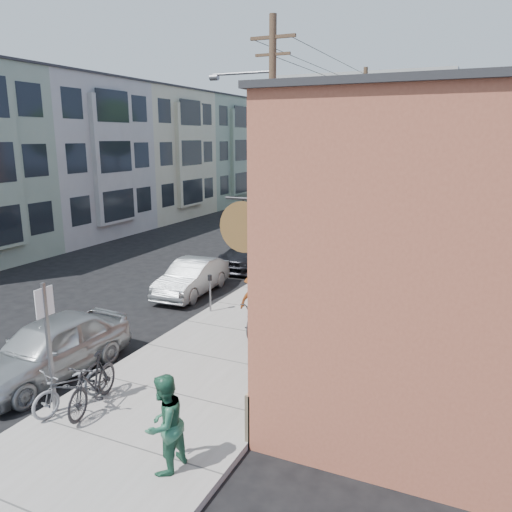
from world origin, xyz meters
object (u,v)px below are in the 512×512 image
at_px(tree_leafy_mid, 352,132).
at_px(parked_bike_b, 72,386).
at_px(tree_leafy_far, 376,126).
at_px(cyclist, 255,302).
at_px(tree_bare, 303,194).
at_px(sign_post, 48,336).
at_px(patron_grey, 295,299).
at_px(bus, 310,197).
at_px(car_3, 296,229).
at_px(parking_meter_far, 298,240).
at_px(parked_bike_a, 92,383).
at_px(patio_chair_a, 275,358).
at_px(car_0, 50,348).
at_px(car_2, 254,250).
at_px(patio_chair_b, 270,369).
at_px(parking_meter_near, 210,287).
at_px(patron_green, 164,424).
at_px(utility_pole_near, 271,146).
at_px(car_1, 192,277).

height_order(tree_leafy_mid, parked_bike_b, tree_leafy_mid).
xyz_separation_m(tree_leafy_far, cyclist, (1.51, -23.72, -5.50)).
distance_m(tree_bare, tree_leafy_far, 15.59).
height_order(sign_post, patron_grey, sign_post).
bearing_deg(bus, tree_bare, -69.80).
bearing_deg(car_3, parking_meter_far, -73.14).
height_order(tree_bare, parked_bike_a, tree_bare).
bearing_deg(sign_post, parked_bike_a, 36.38).
bearing_deg(bus, parking_meter_far, -70.70).
relative_size(tree_leafy_far, patio_chair_a, 10.07).
height_order(patio_chair_a, cyclist, cyclist).
bearing_deg(patron_grey, tree_leafy_mid, -160.97).
height_order(car_3, bus, bus).
height_order(parked_bike_a, car_3, car_3).
bearing_deg(car_0, tree_leafy_far, 89.19).
bearing_deg(car_2, parked_bike_b, -84.77).
bearing_deg(patio_chair_b, parked_bike_b, -134.77).
xyz_separation_m(car_2, car_3, (-0.03, 5.66, 0.04)).
bearing_deg(parking_meter_near, car_2, 102.29).
bearing_deg(patron_green, patio_chair_b, 176.69).
xyz_separation_m(tree_bare, patron_grey, (2.36, -7.36, -2.39)).
distance_m(sign_post, tree_leafy_far, 29.90).
bearing_deg(bus, parked_bike_b, -78.23).
bearing_deg(car_3, patron_green, -80.70).
xyz_separation_m(parking_meter_near, patio_chair_a, (3.65, -3.31, -0.39)).
bearing_deg(parking_meter_near, patron_green, -65.91).
distance_m(parking_meter_far, parked_bike_b, 14.96).
bearing_deg(patio_chair_b, cyclist, 129.29).
distance_m(sign_post, parked_bike_a, 1.36).
xyz_separation_m(tree_leafy_far, car_3, (-2.03, -10.46, -5.78)).
xyz_separation_m(utility_pole_near, cyclist, (1.92, -5.64, -4.38)).
height_order(parking_meter_near, car_0, car_0).
height_order(utility_pole_near, car_3, utility_pole_near).
height_order(tree_bare, car_1, tree_bare).
xyz_separation_m(parking_meter_near, patron_grey, (2.91, 0.16, -0.07)).
bearing_deg(car_2, patron_green, -73.73).
height_order(sign_post, tree_bare, tree_bare).
relative_size(patron_green, bus, 0.18).
bearing_deg(patio_chair_b, tree_bare, 115.12).
xyz_separation_m(tree_leafy_mid, parked_bike_a, (0.18, -22.23, -5.33)).
relative_size(utility_pole_near, bus, 1.06).
xyz_separation_m(sign_post, bus, (-4.34, 29.74, -0.51)).
distance_m(parking_meter_far, patron_grey, 8.83).
bearing_deg(car_2, car_0, -92.42).
relative_size(parking_meter_near, parked_bike_b, 0.68).
height_order(tree_bare, parked_bike_b, tree_bare).
bearing_deg(car_3, cyclist, -79.39).
xyz_separation_m(tree_leafy_mid, cyclist, (1.51, -16.89, -5.02)).
bearing_deg(patron_green, tree_bare, -164.66).
relative_size(sign_post, patron_green, 1.60).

